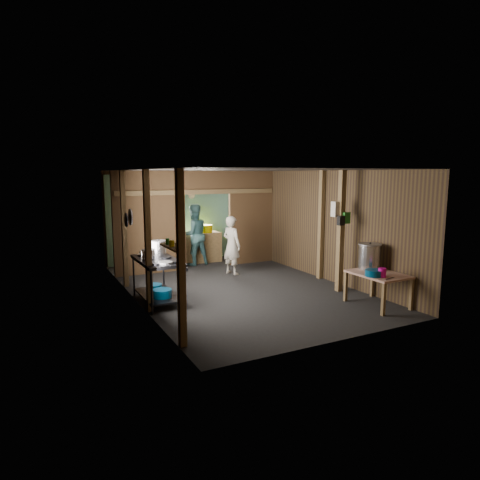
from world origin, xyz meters
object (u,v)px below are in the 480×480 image
gas_range (158,281)px  cook (232,245)px  yellow_tub (206,229)px  stock_pot (370,257)px  pink_bucket (382,273)px  stove_pot_large (159,248)px  prep_table (378,289)px

gas_range → cook: cook is taller
yellow_tub → stock_pot: bearing=-73.8°
stock_pot → cook: cook is taller
cook → pink_bucket: bearing=176.7°
stove_pot_large → yellow_tub: bearing=51.9°
stove_pot_large → stock_pot: 4.28m
stock_pot → cook: size_ratio=0.36×
stock_pot → pink_bucket: bearing=-115.2°
yellow_tub → stove_pot_large: bearing=-128.1°
stock_pot → cook: bearing=114.6°
prep_table → cook: (-1.36, 3.63, 0.42)m
yellow_tub → cook: bearing=-91.0°
gas_range → prep_table: (3.71, -2.12, -0.12)m
gas_range → stock_pot: stock_pot is taller
prep_table → pink_bucket: bearing=-123.6°
gas_range → pink_bucket: size_ratio=8.57×
gas_range → cook: bearing=32.7°
prep_table → stove_pot_large: (-3.54, 2.58, 0.69)m
prep_table → cook: 3.90m
stock_pot → yellow_tub: 5.23m
prep_table → stove_pot_large: 4.43m
stove_pot_large → yellow_tub: 3.58m
gas_range → yellow_tub: size_ratio=3.79×
stock_pot → yellow_tub: size_ratio=1.35×
cook → stock_pot: bearing=-175.6°
stock_pot → pink_bucket: (-0.30, -0.64, -0.16)m
pink_bucket → yellow_tub: 5.78m
gas_range → cook: 2.81m
yellow_tub → gas_range: bearing=-126.0°
prep_table → stove_pot_large: size_ratio=3.45×
gas_range → yellow_tub: bearing=54.0°
pink_bucket → stock_pot: bearing=64.8°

